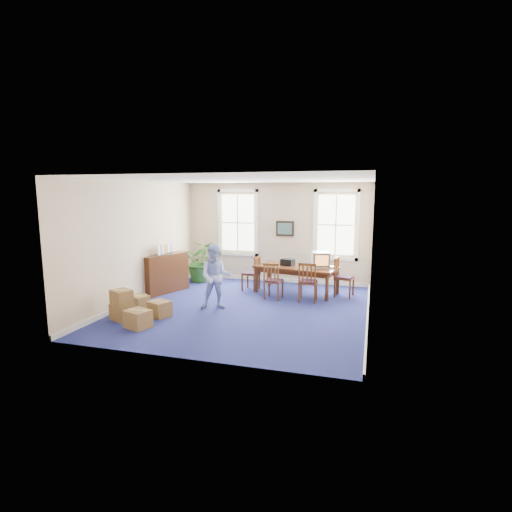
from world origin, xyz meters
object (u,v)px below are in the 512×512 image
(chair_near_left, at_px, (274,280))
(potted_plant, at_px, (202,261))
(cardboard_boxes, at_px, (131,304))
(man, at_px, (216,277))
(crt_tv, at_px, (320,260))
(conference_table, at_px, (296,280))
(credenza, at_px, (165,273))

(chair_near_left, bearing_deg, potted_plant, -21.98)
(chair_near_left, height_order, cardboard_boxes, chair_near_left)
(cardboard_boxes, bearing_deg, man, 41.78)
(man, relative_size, cardboard_boxes, 1.26)
(cardboard_boxes, bearing_deg, crt_tv, 42.56)
(conference_table, bearing_deg, credenza, -153.94)
(conference_table, distance_m, credenza, 3.81)
(credenza, bearing_deg, crt_tv, 32.98)
(conference_table, bearing_deg, potted_plant, 179.84)
(credenza, distance_m, cardboard_boxes, 2.55)
(crt_tv, xyz_separation_m, credenza, (-4.36, -1.04, -0.43))
(man, height_order, cardboard_boxes, man)
(conference_table, distance_m, crt_tv, 0.92)
(credenza, xyz_separation_m, cardboard_boxes, (0.51, -2.49, -0.21))
(conference_table, distance_m, potted_plant, 3.33)
(chair_near_left, distance_m, cardboard_boxes, 3.81)
(chair_near_left, distance_m, man, 1.79)
(crt_tv, relative_size, man, 0.32)
(potted_plant, distance_m, cardboard_boxes, 4.14)
(conference_table, xyz_separation_m, cardboard_boxes, (-3.17, -3.49, -0.03))
(man, bearing_deg, credenza, 132.90)
(crt_tv, xyz_separation_m, chair_near_left, (-1.16, -0.84, -0.50))
(chair_near_left, bearing_deg, crt_tv, -138.74)
(crt_tv, height_order, credenza, crt_tv)
(crt_tv, height_order, potted_plant, potted_plant)
(potted_plant, height_order, cardboard_boxes, potted_plant)
(credenza, bearing_deg, cardboard_boxes, -58.96)
(conference_table, distance_m, man, 2.71)
(man, relative_size, potted_plant, 1.21)
(potted_plant, bearing_deg, chair_near_left, -27.21)
(conference_table, height_order, potted_plant, potted_plant)
(crt_tv, height_order, cardboard_boxes, crt_tv)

